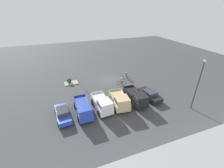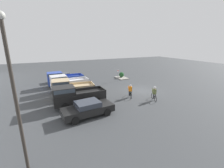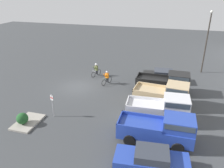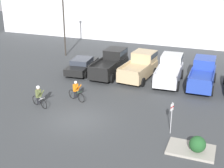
{
  "view_description": "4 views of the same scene",
  "coord_description": "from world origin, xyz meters",
  "px_view_note": "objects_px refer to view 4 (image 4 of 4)",
  "views": [
    {
      "loc": [
        9.28,
        26.73,
        13.87
      ],
      "look_at": [
        0.88,
        4.16,
        1.2
      ],
      "focal_mm": 24.0,
      "sensor_mm": 36.0,
      "label": 1
    },
    {
      "loc": [
        -16.18,
        12.4,
        6.45
      ],
      "look_at": [
        0.88,
        4.16,
        1.2
      ],
      "focal_mm": 24.0,
      "sensor_mm": 36.0,
      "label": 2
    },
    {
      "loc": [
        20.23,
        9.56,
        10.22
      ],
      "look_at": [
        0.88,
        4.16,
        1.2
      ],
      "focal_mm": 35.0,
      "sensor_mm": 36.0,
      "label": 3
    },
    {
      "loc": [
        8.88,
        -16.7,
        9.88
      ],
      "look_at": [
        0.88,
        4.16,
        1.2
      ],
      "focal_mm": 50.0,
      "sensor_mm": 36.0,
      "label": 4
    }
  ],
  "objects_px": {
    "fire_lane_sign": "(172,115)",
    "shrub": "(197,144)",
    "pickup_truck_0": "(111,63)",
    "pickup_truck_2": "(170,69)",
    "cyclist_0": "(76,91)",
    "lamppost": "(64,16)",
    "pickup_truck_1": "(140,66)",
    "sedan_0": "(82,65)",
    "pickup_truck_3": "(203,73)",
    "cyclist_1": "(39,96)"
  },
  "relations": [
    {
      "from": "shrub",
      "to": "pickup_truck_0",
      "type": "bearing_deg",
      "value": 130.72
    },
    {
      "from": "sedan_0",
      "to": "pickup_truck_3",
      "type": "relative_size",
      "value": 0.91
    },
    {
      "from": "pickup_truck_1",
      "to": "cyclist_0",
      "type": "height_order",
      "value": "pickup_truck_1"
    },
    {
      "from": "pickup_truck_3",
      "to": "fire_lane_sign",
      "type": "relative_size",
      "value": 2.48
    },
    {
      "from": "cyclist_1",
      "to": "shrub",
      "type": "distance_m",
      "value": 11.78
    },
    {
      "from": "pickup_truck_1",
      "to": "cyclist_0",
      "type": "relative_size",
      "value": 3.0
    },
    {
      "from": "sedan_0",
      "to": "lamppost",
      "type": "bearing_deg",
      "value": 133.28
    },
    {
      "from": "sedan_0",
      "to": "pickup_truck_3",
      "type": "bearing_deg",
      "value": 2.86
    },
    {
      "from": "pickup_truck_2",
      "to": "fire_lane_sign",
      "type": "height_order",
      "value": "pickup_truck_2"
    },
    {
      "from": "pickup_truck_2",
      "to": "pickup_truck_3",
      "type": "bearing_deg",
      "value": 2.2
    },
    {
      "from": "pickup_truck_2",
      "to": "pickup_truck_3",
      "type": "xyz_separation_m",
      "value": [
        2.82,
        0.11,
        -0.03
      ]
    },
    {
      "from": "pickup_truck_2",
      "to": "lamppost",
      "type": "bearing_deg",
      "value": 161.8
    },
    {
      "from": "pickup_truck_0",
      "to": "pickup_truck_2",
      "type": "height_order",
      "value": "pickup_truck_2"
    },
    {
      "from": "pickup_truck_0",
      "to": "pickup_truck_2",
      "type": "bearing_deg",
      "value": -0.57
    },
    {
      "from": "pickup_truck_3",
      "to": "cyclist_1",
      "type": "bearing_deg",
      "value": -141.17
    },
    {
      "from": "pickup_truck_3",
      "to": "shrub",
      "type": "relative_size",
      "value": 5.69
    },
    {
      "from": "cyclist_1",
      "to": "lamppost",
      "type": "distance_m",
      "value": 14.07
    },
    {
      "from": "pickup_truck_1",
      "to": "pickup_truck_2",
      "type": "xyz_separation_m",
      "value": [
        2.73,
        -0.08,
        0.02
      ]
    },
    {
      "from": "pickup_truck_2",
      "to": "shrub",
      "type": "xyz_separation_m",
      "value": [
        3.67,
        -10.68,
        -0.55
      ]
    },
    {
      "from": "pickup_truck_1",
      "to": "fire_lane_sign",
      "type": "height_order",
      "value": "pickup_truck_1"
    },
    {
      "from": "pickup_truck_2",
      "to": "cyclist_1",
      "type": "distance_m",
      "value": 11.63
    },
    {
      "from": "cyclist_0",
      "to": "pickup_truck_2",
      "type": "bearing_deg",
      "value": 48.03
    },
    {
      "from": "pickup_truck_2",
      "to": "lamppost",
      "type": "distance_m",
      "value": 13.81
    },
    {
      "from": "fire_lane_sign",
      "to": "shrub",
      "type": "bearing_deg",
      "value": -43.64
    },
    {
      "from": "fire_lane_sign",
      "to": "pickup_truck_1",
      "type": "bearing_deg",
      "value": 116.95
    },
    {
      "from": "pickup_truck_1",
      "to": "shrub",
      "type": "distance_m",
      "value": 12.53
    },
    {
      "from": "sedan_0",
      "to": "pickup_truck_0",
      "type": "relative_size",
      "value": 0.89
    },
    {
      "from": "pickup_truck_1",
      "to": "pickup_truck_2",
      "type": "height_order",
      "value": "same"
    },
    {
      "from": "pickup_truck_1",
      "to": "fire_lane_sign",
      "type": "xyz_separation_m",
      "value": [
        4.6,
        -9.04,
        0.14
      ]
    },
    {
      "from": "sedan_0",
      "to": "cyclist_0",
      "type": "height_order",
      "value": "cyclist_0"
    },
    {
      "from": "pickup_truck_0",
      "to": "fire_lane_sign",
      "type": "xyz_separation_m",
      "value": [
        7.43,
        -9.01,
        0.15
      ]
    },
    {
      "from": "lamppost",
      "to": "shrub",
      "type": "height_order",
      "value": "lamppost"
    },
    {
      "from": "cyclist_1",
      "to": "shrub",
      "type": "xyz_separation_m",
      "value": [
        11.58,
        -2.15,
        -0.24
      ]
    },
    {
      "from": "pickup_truck_3",
      "to": "lamppost",
      "type": "bearing_deg",
      "value": 165.31
    },
    {
      "from": "pickup_truck_2",
      "to": "lamppost",
      "type": "height_order",
      "value": "lamppost"
    },
    {
      "from": "cyclist_1",
      "to": "fire_lane_sign",
      "type": "bearing_deg",
      "value": -2.52
    },
    {
      "from": "fire_lane_sign",
      "to": "cyclist_0",
      "type": "bearing_deg",
      "value": 162.71
    },
    {
      "from": "pickup_truck_1",
      "to": "lamppost",
      "type": "distance_m",
      "value": 11.31
    },
    {
      "from": "pickup_truck_3",
      "to": "fire_lane_sign",
      "type": "distance_m",
      "value": 9.11
    },
    {
      "from": "cyclist_1",
      "to": "fire_lane_sign",
      "type": "distance_m",
      "value": 9.79
    },
    {
      "from": "fire_lane_sign",
      "to": "shrub",
      "type": "distance_m",
      "value": 2.58
    },
    {
      "from": "sedan_0",
      "to": "cyclist_0",
      "type": "distance_m",
      "value": 6.58
    },
    {
      "from": "cyclist_0",
      "to": "lamppost",
      "type": "distance_m",
      "value": 13.26
    },
    {
      "from": "pickup_truck_2",
      "to": "cyclist_0",
      "type": "bearing_deg",
      "value": -131.97
    },
    {
      "from": "pickup_truck_0",
      "to": "pickup_truck_3",
      "type": "relative_size",
      "value": 1.02
    },
    {
      "from": "pickup_truck_2",
      "to": "cyclist_0",
      "type": "relative_size",
      "value": 3.03
    },
    {
      "from": "sedan_0",
      "to": "pickup_truck_1",
      "type": "height_order",
      "value": "pickup_truck_1"
    },
    {
      "from": "pickup_truck_1",
      "to": "fire_lane_sign",
      "type": "relative_size",
      "value": 2.38
    },
    {
      "from": "pickup_truck_0",
      "to": "fire_lane_sign",
      "type": "distance_m",
      "value": 11.68
    },
    {
      "from": "pickup_truck_0",
      "to": "pickup_truck_2",
      "type": "xyz_separation_m",
      "value": [
        5.57,
        -0.06,
        0.03
      ]
    }
  ]
}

